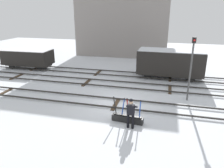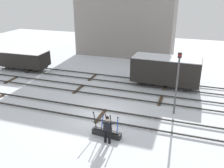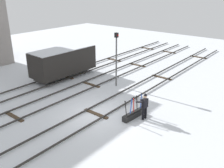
% 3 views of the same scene
% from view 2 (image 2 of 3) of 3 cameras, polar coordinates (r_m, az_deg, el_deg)
% --- Properties ---
extents(ground_plane, '(60.00, 60.00, 0.00)m').
position_cam_2_polar(ground_plane, '(16.87, -2.63, -7.52)').
color(ground_plane, silver).
extents(track_main_line, '(44.00, 1.94, 0.18)m').
position_cam_2_polar(track_main_line, '(16.82, -2.64, -7.20)').
color(track_main_line, '#2D2B28').
rests_on(track_main_line, ground_plane).
extents(track_siding_near, '(44.00, 1.94, 0.18)m').
position_cam_2_polar(track_siding_near, '(20.05, 1.29, -2.24)').
color(track_siding_near, '#2D2B28').
rests_on(track_siding_near, ground_plane).
extents(track_siding_far, '(44.00, 1.94, 0.18)m').
position_cam_2_polar(track_siding_far, '(22.83, 3.65, 0.78)').
color(track_siding_far, '#2D2B28').
rests_on(track_siding_far, ground_plane).
extents(switch_lever_frame, '(1.83, 0.54, 1.45)m').
position_cam_2_polar(switch_lever_frame, '(14.68, -1.28, -11.20)').
color(switch_lever_frame, black).
rests_on(switch_lever_frame, ground_plane).
extents(rail_worker, '(0.58, 0.68, 1.71)m').
position_cam_2_polar(rail_worker, '(13.76, -1.06, -10.19)').
color(rail_worker, black).
rests_on(rail_worker, ground_plane).
extents(signal_post, '(0.24, 0.32, 4.39)m').
position_cam_2_polar(signal_post, '(16.68, 15.02, 1.37)').
color(signal_post, '#4C4C4C').
rests_on(signal_post, ground_plane).
extents(apartment_building, '(12.38, 5.31, 9.93)m').
position_cam_2_polar(apartment_building, '(32.18, 3.38, 15.80)').
color(apartment_building, gray).
rests_on(apartment_building, ground_plane).
extents(freight_car_mid_siding, '(5.17, 2.40, 2.03)m').
position_cam_2_polar(freight_car_mid_siding, '(27.54, -19.91, 5.55)').
color(freight_car_mid_siding, '#2D2B28').
rests_on(freight_car_mid_siding, ground_plane).
extents(freight_car_near_switch, '(5.88, 2.46, 2.64)m').
position_cam_2_polar(freight_car_near_switch, '(21.80, 12.43, 3.17)').
color(freight_car_near_switch, '#2D2B28').
rests_on(freight_car_near_switch, ground_plane).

